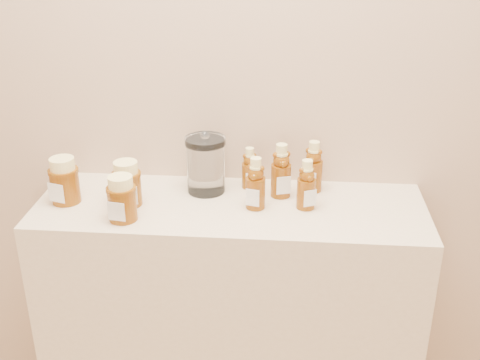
# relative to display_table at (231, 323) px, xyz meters

# --- Properties ---
(wall_back) EXTENTS (3.50, 0.02, 2.70)m
(wall_back) POSITION_rel_display_table_xyz_m (0.00, 0.20, 0.90)
(wall_back) COLOR tan
(wall_back) RESTS_ON ground
(display_table) EXTENTS (1.20, 0.40, 0.90)m
(display_table) POSITION_rel_display_table_xyz_m (0.00, 0.00, 0.00)
(display_table) COLOR beige
(display_table) RESTS_ON ground
(bear_bottle_back_left) EXTENTS (0.07, 0.07, 0.15)m
(bear_bottle_back_left) POSITION_rel_display_table_xyz_m (0.05, 0.13, 0.53)
(bear_bottle_back_left) COLOR #622F07
(bear_bottle_back_left) RESTS_ON display_table
(bear_bottle_back_mid) EXTENTS (0.08, 0.08, 0.20)m
(bear_bottle_back_mid) POSITION_rel_display_table_xyz_m (0.15, 0.08, 0.55)
(bear_bottle_back_mid) COLOR #622F07
(bear_bottle_back_mid) RESTS_ON display_table
(bear_bottle_back_right) EXTENTS (0.08, 0.08, 0.19)m
(bear_bottle_back_right) POSITION_rel_display_table_xyz_m (0.25, 0.13, 0.54)
(bear_bottle_back_right) COLOR #622F07
(bear_bottle_back_right) RESTS_ON display_table
(bear_bottle_front_left) EXTENTS (0.08, 0.08, 0.18)m
(bear_bottle_front_left) POSITION_rel_display_table_xyz_m (0.08, -0.01, 0.54)
(bear_bottle_front_left) COLOR #622F07
(bear_bottle_front_left) RESTS_ON display_table
(bear_bottle_front_right) EXTENTS (0.08, 0.08, 0.18)m
(bear_bottle_front_right) POSITION_rel_display_table_xyz_m (0.23, 0.00, 0.54)
(bear_bottle_front_right) COLOR #622F07
(bear_bottle_front_right) RESTS_ON display_table
(honey_jar_left) EXTENTS (0.12, 0.12, 0.15)m
(honey_jar_left) POSITION_rel_display_table_xyz_m (-0.51, -0.02, 0.52)
(honey_jar_left) COLOR #622F07
(honey_jar_left) RESTS_ON display_table
(honey_jar_back) EXTENTS (0.11, 0.11, 0.14)m
(honey_jar_back) POSITION_rel_display_table_xyz_m (-0.31, -0.02, 0.52)
(honey_jar_back) COLOR #622F07
(honey_jar_back) RESTS_ON display_table
(honey_jar_front) EXTENTS (0.10, 0.10, 0.14)m
(honey_jar_front) POSITION_rel_display_table_xyz_m (-0.30, -0.12, 0.52)
(honey_jar_front) COLOR #622F07
(honey_jar_front) RESTS_ON display_table
(glass_canister) EXTENTS (0.16, 0.16, 0.20)m
(glass_canister) POSITION_rel_display_table_xyz_m (-0.09, 0.10, 0.55)
(glass_canister) COLOR white
(glass_canister) RESTS_ON display_table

